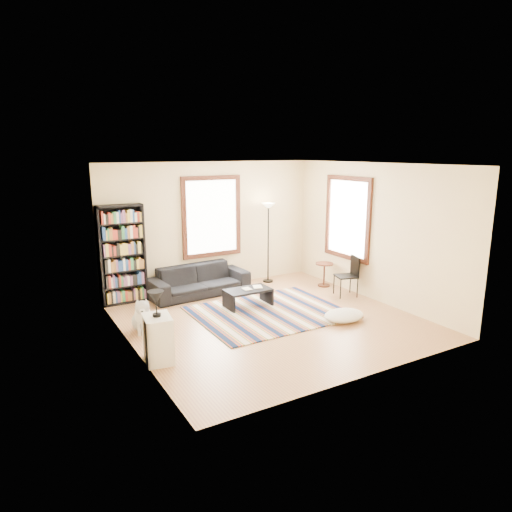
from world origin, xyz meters
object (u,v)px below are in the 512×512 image
floor_cushion (344,315)px  white_cabinet (158,339)px  folding_chair (346,276)px  bookshelf (122,255)px  coffee_table (248,298)px  dog (143,314)px  side_table (324,275)px  sofa (199,280)px  floor_lamp (268,243)px

floor_cushion → white_cabinet: size_ratio=1.12×
folding_chair → floor_cushion: bearing=-114.7°
bookshelf → floor_cushion: size_ratio=2.56×
bookshelf → white_cabinet: bearing=-94.9°
coffee_table → dog: dog is taller
side_table → folding_chair: size_ratio=0.63×
sofa → white_cabinet: (-1.78, -2.68, 0.04)m
bookshelf → white_cabinet: bookshelf is taller
coffee_table → side_table: side_table is taller
coffee_table → dog: (-2.17, -0.21, 0.12)m
white_cabinet → dog: white_cabinet is taller
coffee_table → floor_cushion: 1.92m
floor_lamp → white_cabinet: floor_lamp is taller
floor_lamp → bookshelf: bearing=177.1°
sofa → floor_cushion: (1.68, -2.76, -0.22)m
coffee_table → white_cabinet: bearing=-147.7°
floor_cushion → dog: bearing=158.2°
white_cabinet → side_table: bearing=30.4°
sofa → floor_lamp: bearing=-1.0°
white_cabinet → dog: bearing=91.9°
sofa → dog: 2.18m
coffee_table → dog: bearing=-174.3°
side_table → dog: bearing=-172.3°
white_cabinet → coffee_table: bearing=40.5°
sofa → side_table: (2.72, -0.85, -0.04)m
side_table → dog: dog is taller
coffee_table → white_cabinet: size_ratio=1.29×
folding_chair → dog: size_ratio=1.41×
sofa → floor_lamp: 1.91m
coffee_table → floor_cushion: (1.15, -1.54, -0.08)m
floor_cushion → folding_chair: 1.53m
floor_cushion → dog: 3.58m
floor_lamp → side_table: floor_lamp is taller
floor_cushion → side_table: 2.19m
bookshelf → side_table: bearing=-14.7°
white_cabinet → folding_chair: bearing=21.3°
floor_cushion → dog: size_ratio=1.28×
sofa → white_cabinet: 3.22m
dog → side_table: bearing=24.7°
coffee_table → side_table: size_ratio=1.67×
folding_chair → coffee_table: bearing=-174.1°
bookshelf → white_cabinet: size_ratio=2.86×
bookshelf → floor_cushion: 4.50m
floor_cushion → white_cabinet: bearing=178.6°
floor_lamp → side_table: (0.92, -0.95, -0.66)m
floor_lamp → sofa: bearing=-176.8°
sofa → folding_chair: (2.67, -1.64, 0.12)m
dog → sofa: bearing=58.2°
dog → coffee_table: bearing=22.6°
coffee_table → floor_lamp: floor_lamp is taller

